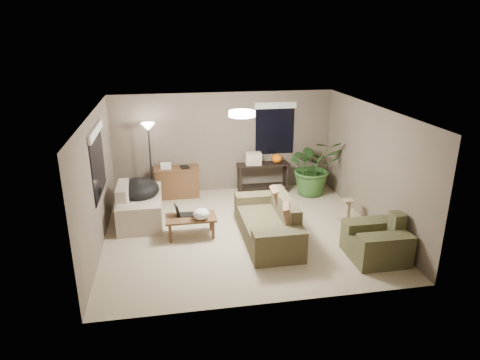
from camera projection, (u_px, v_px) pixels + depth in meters
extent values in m
plane|color=#BDAD8C|center=(242.00, 231.00, 8.83)|extent=(5.50, 5.50, 0.00)
plane|color=white|center=(242.00, 111.00, 7.99)|extent=(5.50, 5.50, 0.00)
plane|color=#6B5D4F|center=(224.00, 142.00, 10.73)|extent=(5.50, 0.00, 5.50)
plane|color=#6B5D4F|center=(273.00, 229.00, 6.09)|extent=(5.50, 0.00, 5.50)
plane|color=#6B5D4F|center=(97.00, 182.00, 7.96)|extent=(0.00, 5.00, 5.00)
plane|color=#6B5D4F|center=(372.00, 166.00, 8.86)|extent=(0.00, 5.00, 5.00)
cube|color=brown|center=(267.00, 229.00, 8.46)|extent=(0.95, 1.48, 0.42)
cube|color=#48422B|center=(285.00, 208.00, 8.37)|extent=(0.22, 1.48, 0.43)
cube|color=brown|center=(279.00, 247.00, 7.57)|extent=(0.95, 0.36, 0.60)
cube|color=brown|center=(257.00, 207.00, 9.28)|extent=(0.95, 0.36, 0.60)
cube|color=#8C7251|center=(289.00, 217.00, 7.94)|extent=(0.35, 0.50, 0.47)
cube|color=#8C7251|center=(276.00, 199.00, 8.78)|extent=(0.26, 0.46, 0.47)
cube|color=beige|center=(141.00, 212.00, 9.24)|extent=(0.90, 0.88, 0.42)
cube|color=beige|center=(123.00, 195.00, 9.04)|extent=(0.22, 0.88, 0.43)
cube|color=beige|center=(139.00, 220.00, 8.63)|extent=(0.90, 0.36, 0.60)
cube|color=beige|center=(142.00, 197.00, 9.78)|extent=(0.90, 0.36, 0.60)
cube|color=#454429|center=(375.00, 247.00, 7.74)|extent=(0.95, 0.28, 0.42)
cube|color=#49482B|center=(397.00, 224.00, 7.66)|extent=(0.22, 0.28, 0.43)
cube|color=#4D4C2E|center=(384.00, 251.00, 7.42)|extent=(0.95, 0.36, 0.60)
cube|color=#4B4B2D|center=(368.00, 235.00, 8.01)|extent=(0.95, 0.36, 0.60)
cube|color=brown|center=(191.00, 218.00, 8.49)|extent=(1.00, 0.55, 0.04)
cylinder|color=brown|center=(170.00, 233.00, 8.30)|extent=(0.06, 0.06, 0.38)
cylinder|color=brown|center=(213.00, 230.00, 8.44)|extent=(0.06, 0.06, 0.38)
cylinder|color=brown|center=(170.00, 225.00, 8.68)|extent=(0.06, 0.06, 0.38)
cylinder|color=brown|center=(211.00, 222.00, 8.81)|extent=(0.06, 0.06, 0.38)
cube|color=black|center=(185.00, 215.00, 8.56)|extent=(0.35, 0.27, 0.02)
cube|color=black|center=(177.00, 210.00, 8.49)|extent=(0.12, 0.24, 0.22)
ellipsoid|color=white|center=(201.00, 214.00, 8.34)|extent=(0.32, 0.29, 0.22)
cube|color=brown|center=(177.00, 183.00, 10.54)|extent=(1.05, 0.45, 0.71)
cube|color=brown|center=(176.00, 168.00, 10.42)|extent=(1.10, 0.50, 0.04)
cube|color=silver|center=(166.00, 166.00, 10.35)|extent=(0.25, 0.20, 0.12)
cube|color=black|center=(185.00, 167.00, 10.39)|extent=(0.23, 0.26, 0.04)
cube|color=black|center=(263.00, 164.00, 10.74)|extent=(1.30, 0.40, 0.04)
cube|color=black|center=(240.00, 180.00, 10.76)|extent=(0.05, 0.38, 0.71)
cube|color=black|center=(286.00, 177.00, 10.96)|extent=(0.05, 0.38, 0.71)
cube|color=black|center=(263.00, 186.00, 10.93)|extent=(1.25, 0.36, 0.03)
ellipsoid|color=orange|center=(277.00, 158.00, 10.75)|extent=(0.30, 0.30, 0.23)
cube|color=beige|center=(253.00, 159.00, 10.64)|extent=(0.41, 0.32, 0.29)
cylinder|color=black|center=(140.00, 206.00, 9.70)|extent=(0.60, 0.60, 0.30)
ellipsoid|color=black|center=(139.00, 189.00, 9.57)|extent=(1.02, 1.02, 0.50)
cylinder|color=black|center=(153.00, 200.00, 10.41)|extent=(0.28, 0.28, 0.02)
cylinder|color=black|center=(151.00, 165.00, 10.11)|extent=(0.04, 0.04, 1.78)
cone|color=white|center=(148.00, 127.00, 9.81)|extent=(0.32, 0.32, 0.18)
cylinder|color=white|center=(242.00, 114.00, 8.01)|extent=(0.50, 0.50, 0.10)
imported|color=#2D5923|center=(313.00, 173.00, 10.65)|extent=(1.30, 1.44, 1.12)
cube|color=tan|center=(346.00, 220.00, 9.28)|extent=(0.32, 0.32, 0.03)
cylinder|color=tan|center=(347.00, 210.00, 9.21)|extent=(0.12, 0.12, 0.44)
cube|color=tan|center=(348.00, 200.00, 9.13)|extent=(0.22, 0.22, 0.03)
cube|color=black|center=(98.00, 162.00, 8.14)|extent=(0.01, 1.50, 1.30)
cube|color=white|center=(95.00, 131.00, 7.94)|extent=(0.05, 1.56, 0.16)
cube|color=black|center=(275.00, 129.00, 10.83)|extent=(1.00, 0.01, 1.30)
cube|color=white|center=(276.00, 105.00, 10.61)|extent=(1.06, 0.05, 0.16)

